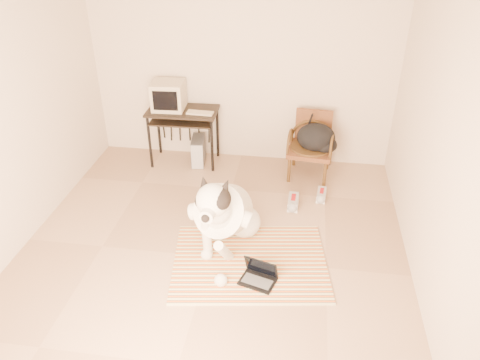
% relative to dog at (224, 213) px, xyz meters
% --- Properties ---
extents(floor, '(4.50, 4.50, 0.00)m').
position_rel_dog_xyz_m(floor, '(-0.11, -0.23, -0.40)').
color(floor, tan).
rests_on(floor, ground).
extents(wall_back, '(4.50, 0.00, 4.50)m').
position_rel_dog_xyz_m(wall_back, '(-0.11, 2.02, 0.95)').
color(wall_back, beige).
rests_on(wall_back, floor).
extents(wall_front, '(4.50, 0.00, 4.50)m').
position_rel_dog_xyz_m(wall_front, '(-0.11, -2.48, 0.95)').
color(wall_front, beige).
rests_on(wall_front, floor).
extents(wall_right, '(0.00, 4.50, 4.50)m').
position_rel_dog_xyz_m(wall_right, '(1.89, -0.23, 0.95)').
color(wall_right, beige).
rests_on(wall_right, floor).
extents(rug, '(1.69, 1.38, 0.02)m').
position_rel_dog_xyz_m(rug, '(0.30, -0.26, -0.39)').
color(rug, orange).
rests_on(rug, floor).
extents(dog, '(0.68, 1.42, 1.02)m').
position_rel_dog_xyz_m(dog, '(0.00, 0.00, 0.00)').
color(dog, silver).
rests_on(dog, rug).
extents(laptop, '(0.39, 0.32, 0.23)m').
position_rel_dog_xyz_m(laptop, '(0.42, -0.51, -0.33)').
color(laptop, black).
rests_on(laptop, rug).
extents(computer_desk, '(0.94, 0.53, 0.77)m').
position_rel_dog_xyz_m(computer_desk, '(-0.86, 1.72, 0.26)').
color(computer_desk, black).
rests_on(computer_desk, floor).
extents(crt_monitor, '(0.42, 0.41, 0.36)m').
position_rel_dog_xyz_m(crt_monitor, '(-1.04, 1.76, 0.55)').
color(crt_monitor, '#C1B397').
rests_on(crt_monitor, computer_desk).
extents(desk_keyboard, '(0.35, 0.15, 0.02)m').
position_rel_dog_xyz_m(desk_keyboard, '(-0.60, 1.64, 0.38)').
color(desk_keyboard, '#C1B397').
rests_on(desk_keyboard, computer_desk).
extents(pc_tower, '(0.21, 0.41, 0.37)m').
position_rel_dog_xyz_m(pc_tower, '(-0.67, 1.72, -0.22)').
color(pc_tower, '#4A4A4D').
rests_on(pc_tower, floor).
extents(rattan_chair, '(0.60, 0.58, 0.84)m').
position_rel_dog_xyz_m(rattan_chair, '(0.85, 1.65, 0.02)').
color(rattan_chair, brown).
rests_on(rattan_chair, floor).
extents(backpack, '(0.52, 0.40, 0.36)m').
position_rel_dog_xyz_m(backpack, '(0.93, 1.58, 0.15)').
color(backpack, black).
rests_on(backpack, rattan_chair).
extents(sneaker_left, '(0.13, 0.31, 0.11)m').
position_rel_dog_xyz_m(sneaker_left, '(0.68, 0.84, -0.35)').
color(sneaker_left, white).
rests_on(sneaker_left, floor).
extents(sneaker_right, '(0.13, 0.28, 0.09)m').
position_rel_dog_xyz_m(sneaker_right, '(1.02, 1.06, -0.36)').
color(sneaker_right, white).
rests_on(sneaker_right, floor).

